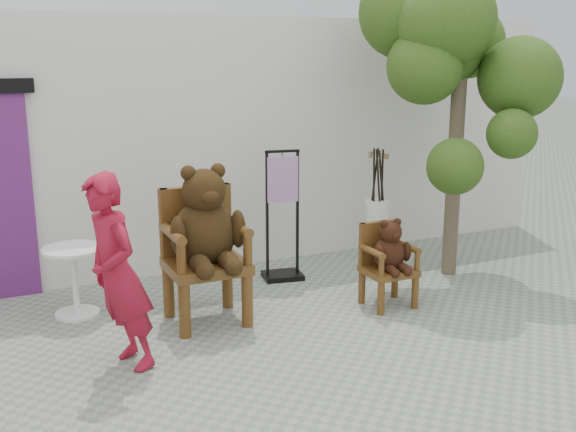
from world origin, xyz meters
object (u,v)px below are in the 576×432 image
at_px(chair_big, 205,234).
at_px(chair_small, 388,255).
at_px(tree, 450,46).
at_px(cafe_table, 75,273).
at_px(stool_bucket, 377,214).
at_px(display_stand, 282,230).
at_px(person, 118,274).

bearing_deg(chair_big, chair_small, -12.07).
height_order(chair_big, tree, tree).
distance_m(cafe_table, stool_bucket, 3.65).
relative_size(chair_small, display_stand, 0.62).
relative_size(person, cafe_table, 2.36).
height_order(chair_small, display_stand, display_stand).
bearing_deg(tree, cafe_table, 173.95).
xyz_separation_m(chair_big, person, (-0.97, -0.70, -0.05)).
bearing_deg(chair_big, stool_bucket, 19.11).
bearing_deg(stool_bucket, tree, -50.96).
bearing_deg(display_stand, tree, -8.92).
relative_size(person, display_stand, 1.10).
xyz_separation_m(chair_big, chair_small, (1.84, -0.39, -0.34)).
relative_size(chair_big, cafe_table, 2.22).
bearing_deg(cafe_table, tree, -6.05).
bearing_deg(person, chair_small, 79.27).
height_order(chair_big, cafe_table, chair_big).
height_order(cafe_table, tree, tree).
relative_size(chair_big, tree, 0.44).
bearing_deg(stool_bucket, cafe_table, -177.33).
bearing_deg(chair_big, person, -144.00).
height_order(stool_bucket, tree, tree).
xyz_separation_m(person, tree, (3.96, 0.96, 1.81)).
bearing_deg(chair_small, display_stand, 116.68).
xyz_separation_m(person, stool_bucket, (3.46, 1.57, -0.19)).
bearing_deg(person, tree, 86.65).
bearing_deg(chair_small, cafe_table, 159.93).
xyz_separation_m(chair_small, display_stand, (-0.63, 1.25, 0.04)).
bearing_deg(chair_big, display_stand, 35.33).
bearing_deg(stool_bucket, display_stand, -179.71).
relative_size(chair_big, stool_bucket, 1.07).
bearing_deg(tree, person, -166.37).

